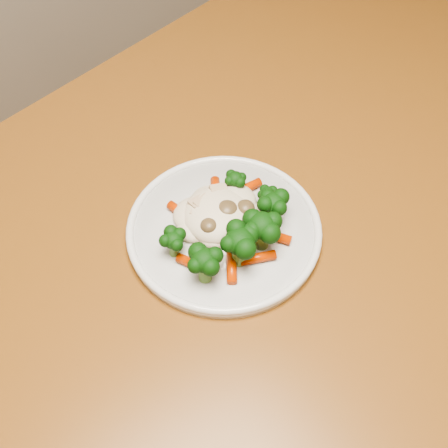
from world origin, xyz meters
The scene contains 3 objects.
dining_table centered at (-0.06, 0.31, 0.66)m, with size 1.44×1.14×0.75m.
plate centered at (-0.15, 0.33, 0.76)m, with size 0.24×0.24×0.01m, color white.
meal centered at (-0.14, 0.31, 0.78)m, with size 0.17×0.15×0.05m.
Camera 1 is at (-0.36, -0.03, 1.32)m, focal length 45.00 mm.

